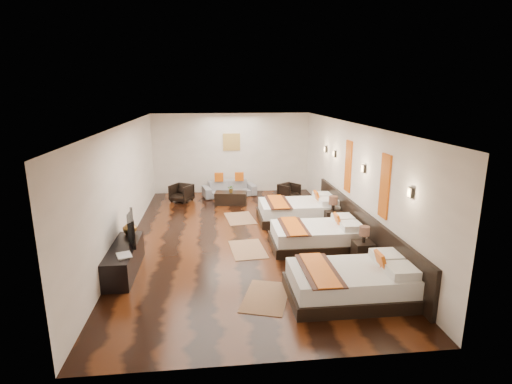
{
  "coord_description": "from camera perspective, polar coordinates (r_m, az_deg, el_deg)",
  "views": [
    {
      "loc": [
        -0.69,
        -9.35,
        3.56
      ],
      "look_at": [
        0.37,
        0.27,
        1.1
      ],
      "focal_mm": 28.08,
      "sensor_mm": 36.0,
      "label": 1
    }
  ],
  "objects": [
    {
      "name": "sconce_near",
      "position": [
        7.4,
        21.18,
        -0.08
      ],
      "size": [
        0.07,
        0.12,
        0.18
      ],
      "color": "black",
      "rests_on": "right_wall"
    },
    {
      "name": "bed_near",
      "position": [
        7.4,
        13.55,
        -12.44
      ],
      "size": [
        2.2,
        1.38,
        0.84
      ],
      "color": "black",
      "rests_on": "floor"
    },
    {
      "name": "left_wall",
      "position": [
        9.82,
        -18.26,
        0.82
      ],
      "size": [
        0.01,
        9.5,
        2.8
      ],
      "primitive_type": "cube",
      "color": "silver",
      "rests_on": "floor"
    },
    {
      "name": "book",
      "position": [
        7.95,
        -19.2,
        -8.71
      ],
      "size": [
        0.36,
        0.41,
        0.03
      ],
      "primitive_type": "imported",
      "rotation": [
        0.0,
        0.0,
        0.36
      ],
      "color": "black",
      "rests_on": "tv_console"
    },
    {
      "name": "figurine",
      "position": [
        9.08,
        -17.54,
        -4.75
      ],
      "size": [
        0.35,
        0.35,
        0.31
      ],
      "primitive_type": "imported",
      "rotation": [
        0.0,
        0.0,
        -0.18
      ],
      "color": "brown",
      "rests_on": "tv_console"
    },
    {
      "name": "sconce_lounge",
      "position": [
        12.26,
        9.88,
        6.03
      ],
      "size": [
        0.07,
        0.12,
        0.18
      ],
      "color": "black",
      "rests_on": "right_wall"
    },
    {
      "name": "jute_mat_near",
      "position": [
        7.34,
        1.44,
        -14.73
      ],
      "size": [
        1.08,
        1.37,
        0.01
      ],
      "primitive_type": "cube",
      "rotation": [
        0.0,
        0.0,
        -0.31
      ],
      "color": "#8B6546",
      "rests_on": "floor"
    },
    {
      "name": "nightstand_b",
      "position": [
        10.83,
        10.84,
        -3.49
      ],
      "size": [
        0.44,
        0.44,
        0.87
      ],
      "color": "black",
      "rests_on": "floor"
    },
    {
      "name": "sconce_mid",
      "position": [
        9.36,
        15.09,
        3.24
      ],
      "size": [
        0.07,
        0.12,
        0.18
      ],
      "color": "black",
      "rests_on": "right_wall"
    },
    {
      "name": "coffee_table",
      "position": [
        12.89,
        -3.61,
        -0.88
      ],
      "size": [
        1.06,
        0.65,
        0.4
      ],
      "primitive_type": "cube",
      "rotation": [
        0.0,
        0.0,
        -0.15
      ],
      "color": "black",
      "rests_on": "floor"
    },
    {
      "name": "jute_mat_mid",
      "position": [
        9.32,
        -1.19,
        -8.16
      ],
      "size": [
        0.85,
        1.26,
        0.01
      ],
      "primitive_type": "cube",
      "rotation": [
        0.0,
        0.0,
        0.09
      ],
      "color": "#8B6546",
      "rests_on": "floor"
    },
    {
      "name": "ceiling",
      "position": [
        9.41,
        -2.12,
        9.62
      ],
      "size": [
        5.5,
        9.5,
        0.01
      ],
      "primitive_type": "cube",
      "color": "white",
      "rests_on": "floor"
    },
    {
      "name": "tv_console",
      "position": [
        8.54,
        -18.26,
        -9.12
      ],
      "size": [
        0.5,
        1.8,
        0.55
      ],
      "primitive_type": "cube",
      "color": "black",
      "rests_on": "floor"
    },
    {
      "name": "tv",
      "position": [
        8.59,
        -17.86,
        -4.91
      ],
      "size": [
        0.35,
        1.02,
        0.58
      ],
      "primitive_type": "imported",
      "rotation": [
        0.0,
        0.0,
        1.79
      ],
      "color": "black",
      "rests_on": "tv_console"
    },
    {
      "name": "table_plant",
      "position": [
        12.75,
        -3.54,
        0.46
      ],
      "size": [
        0.24,
        0.22,
        0.25
      ],
      "primitive_type": "imported",
      "rotation": [
        0.0,
        0.0,
        -0.11
      ],
      "color": "#27551C",
      "rests_on": "coffee_table"
    },
    {
      "name": "armchair_right",
      "position": [
        13.45,
        4.74,
        0.06
      ],
      "size": [
        0.82,
        0.82,
        0.54
      ],
      "primitive_type": "imported",
      "rotation": [
        0.0,
        0.0,
        0.66
      ],
      "color": "black",
      "rests_on": "floor"
    },
    {
      "name": "sofa",
      "position": [
        13.89,
        -3.82,
        0.5
      ],
      "size": [
        1.92,
        1.08,
        0.53
      ],
      "primitive_type": "imported",
      "rotation": [
        0.0,
        0.0,
        0.21
      ],
      "color": "gray",
      "rests_on": "floor"
    },
    {
      "name": "orange_panel_b",
      "position": [
        10.41,
        13.0,
        3.6
      ],
      "size": [
        0.04,
        0.4,
        1.3
      ],
      "primitive_type": "cube",
      "color": "#D86014",
      "rests_on": "right_wall"
    },
    {
      "name": "jute_mat_far",
      "position": [
        11.49,
        -2.3,
        -3.76
      ],
      "size": [
        0.89,
        1.28,
        0.01
      ],
      "primitive_type": "cube",
      "rotation": [
        0.0,
        0.0,
        0.12
      ],
      "color": "#8B6546",
      "rests_on": "floor"
    },
    {
      "name": "floor",
      "position": [
        10.03,
        -1.97,
        -6.53
      ],
      "size": [
        5.5,
        9.5,
        0.01
      ],
      "primitive_type": "cube",
      "color": "black",
      "rests_on": "ground"
    },
    {
      "name": "right_wall",
      "position": [
        10.2,
        13.56,
        1.63
      ],
      "size": [
        0.01,
        9.5,
        2.8
      ],
      "primitive_type": "cube",
      "color": "silver",
      "rests_on": "floor"
    },
    {
      "name": "bed_far",
      "position": [
        11.28,
        6.19,
        -2.68
      ],
      "size": [
        2.22,
        1.39,
        0.85
      ],
      "color": "black",
      "rests_on": "floor"
    },
    {
      "name": "sconce_far",
      "position": [
        11.41,
        11.12,
        5.37
      ],
      "size": [
        0.07,
        0.12,
        0.18
      ],
      "color": "black",
      "rests_on": "right_wall"
    },
    {
      "name": "orange_panel_a",
      "position": [
        8.41,
        17.86,
        0.78
      ],
      "size": [
        0.04,
        0.4,
        1.3
      ],
      "primitive_type": "cube",
      "color": "#D86014",
      "rests_on": "right_wall"
    },
    {
      "name": "back_wall",
      "position": [
        14.28,
        -3.49,
        5.54
      ],
      "size": [
        5.5,
        0.01,
        2.8
      ],
      "primitive_type": "cube",
      "color": "silver",
      "rests_on": "floor"
    },
    {
      "name": "armchair_left",
      "position": [
        13.38,
        -10.57,
        -0.13
      ],
      "size": [
        0.86,
        0.86,
        0.58
      ],
      "primitive_type": "imported",
      "rotation": [
        0.0,
        0.0,
        -0.54
      ],
      "color": "black",
      "rests_on": "floor"
    },
    {
      "name": "nightstand_a",
      "position": [
        8.87,
        15.01,
        -7.94
      ],
      "size": [
        0.41,
        0.41,
        0.8
      ],
      "color": "black",
      "rests_on": "floor"
    },
    {
      "name": "gold_artwork",
      "position": [
        14.21,
        -3.51,
        7.12
      ],
      "size": [
        0.6,
        0.04,
        0.6
      ],
      "primitive_type": "cube",
      "color": "#AD873F",
      "rests_on": "back_wall"
    },
    {
      "name": "headboard_panel",
      "position": [
        9.72,
        14.59,
        -4.89
      ],
      "size": [
        0.08,
        6.6,
        0.9
      ],
      "primitive_type": "cube",
      "color": "black",
      "rests_on": "floor"
    },
    {
      "name": "bed_mid",
      "position": [
        9.48,
        8.72,
        -6.2
      ],
      "size": [
        2.09,
        1.31,
        0.8
      ],
      "color": "black",
      "rests_on": "floor"
    }
  ]
}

